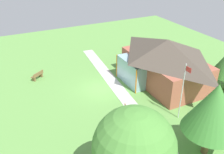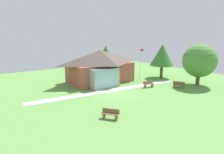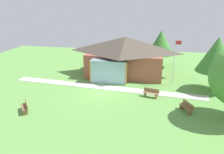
{
  "view_description": "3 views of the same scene",
  "coord_description": "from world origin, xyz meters",
  "px_view_note": "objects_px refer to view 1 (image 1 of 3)",
  "views": [
    {
      "loc": [
        19.86,
        -8.8,
        12.95
      ],
      "look_at": [
        0.08,
        1.01,
        1.18
      ],
      "focal_mm": 40.08,
      "sensor_mm": 36.0,
      "label": 1
    },
    {
      "loc": [
        -14.03,
        -17.95,
        6.89
      ],
      "look_at": [
        0.93,
        2.64,
        1.44
      ],
      "focal_mm": 31.45,
      "sensor_mm": 36.0,
      "label": 2
    },
    {
      "loc": [
        5.4,
        -21.18,
        8.73
      ],
      "look_at": [
        0.75,
        1.97,
        1.06
      ],
      "focal_mm": 37.51,
      "sensor_mm": 36.0,
      "label": 3
    }
  ],
  "objects_px": {
    "bench_front_left": "(38,76)",
    "bench_mid_right": "(125,112)",
    "flagpole": "(183,89)",
    "tree_east_hedge": "(214,108)",
    "pavilion": "(164,61)",
    "tree_far_east": "(134,147)",
    "bench_lawn_far_right": "(114,145)"
  },
  "relations": [
    {
      "from": "pavilion",
      "to": "bench_mid_right",
      "type": "bearing_deg",
      "value": -61.2
    },
    {
      "from": "flagpole",
      "to": "bench_front_left",
      "type": "height_order",
      "value": "flagpole"
    },
    {
      "from": "pavilion",
      "to": "tree_far_east",
      "type": "xyz_separation_m",
      "value": [
        10.05,
        -9.61,
        0.95
      ]
    },
    {
      "from": "tree_east_hedge",
      "to": "tree_far_east",
      "type": "bearing_deg",
      "value": -86.05
    },
    {
      "from": "tree_east_hedge",
      "to": "bench_mid_right",
      "type": "bearing_deg",
      "value": -153.87
    },
    {
      "from": "pavilion",
      "to": "bench_front_left",
      "type": "relative_size",
      "value": 6.74
    },
    {
      "from": "bench_mid_right",
      "to": "tree_east_hedge",
      "type": "xyz_separation_m",
      "value": [
        6.08,
        2.98,
        3.35
      ]
    },
    {
      "from": "pavilion",
      "to": "tree_east_hedge",
      "type": "bearing_deg",
      "value": -19.77
    },
    {
      "from": "bench_front_left",
      "to": "bench_mid_right",
      "type": "bearing_deg",
      "value": -98.46
    },
    {
      "from": "tree_far_east",
      "to": "tree_east_hedge",
      "type": "distance_m",
      "value": 6.17
    },
    {
      "from": "flagpole",
      "to": "bench_lawn_far_right",
      "type": "height_order",
      "value": "flagpole"
    },
    {
      "from": "tree_far_east",
      "to": "tree_east_hedge",
      "type": "bearing_deg",
      "value": 93.95
    },
    {
      "from": "bench_lawn_far_right",
      "to": "tree_far_east",
      "type": "height_order",
      "value": "tree_far_east"
    },
    {
      "from": "bench_front_left",
      "to": "tree_east_hedge",
      "type": "distance_m",
      "value": 18.42
    },
    {
      "from": "bench_mid_right",
      "to": "bench_lawn_far_right",
      "type": "height_order",
      "value": "same"
    },
    {
      "from": "bench_mid_right",
      "to": "bench_lawn_far_right",
      "type": "bearing_deg",
      "value": 154.03
    },
    {
      "from": "bench_mid_right",
      "to": "tree_east_hedge",
      "type": "relative_size",
      "value": 0.28
    },
    {
      "from": "bench_front_left",
      "to": "bench_mid_right",
      "type": "xyz_separation_m",
      "value": [
        10.06,
        5.24,
        0.0
      ]
    },
    {
      "from": "pavilion",
      "to": "tree_east_hedge",
      "type": "xyz_separation_m",
      "value": [
        9.63,
        -3.46,
        1.29
      ]
    },
    {
      "from": "bench_mid_right",
      "to": "bench_lawn_far_right",
      "type": "relative_size",
      "value": 1.01
    },
    {
      "from": "tree_far_east",
      "to": "tree_east_hedge",
      "type": "height_order",
      "value": "tree_far_east"
    },
    {
      "from": "pavilion",
      "to": "bench_lawn_far_right",
      "type": "xyz_separation_m",
      "value": [
        6.52,
        -9.04,
        -2.06
      ]
    },
    {
      "from": "bench_front_left",
      "to": "bench_mid_right",
      "type": "relative_size",
      "value": 0.94
    },
    {
      "from": "flagpole",
      "to": "tree_east_hedge",
      "type": "relative_size",
      "value": 0.91
    },
    {
      "from": "bench_lawn_far_right",
      "to": "tree_far_east",
      "type": "xyz_separation_m",
      "value": [
        3.53,
        -0.56,
        3.01
      ]
    },
    {
      "from": "pavilion",
      "to": "flagpole",
      "type": "relative_size",
      "value": 1.98
    },
    {
      "from": "pavilion",
      "to": "flagpole",
      "type": "bearing_deg",
      "value": -23.72
    },
    {
      "from": "bench_front_left",
      "to": "pavilion",
      "type": "bearing_deg",
      "value": -65.13
    },
    {
      "from": "pavilion",
      "to": "bench_mid_right",
      "type": "height_order",
      "value": "pavilion"
    },
    {
      "from": "bench_mid_right",
      "to": "bench_lawn_far_right",
      "type": "distance_m",
      "value": 3.96
    },
    {
      "from": "bench_lawn_far_right",
      "to": "tree_east_hedge",
      "type": "distance_m",
      "value": 7.21
    },
    {
      "from": "pavilion",
      "to": "bench_mid_right",
      "type": "relative_size",
      "value": 6.35
    }
  ]
}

